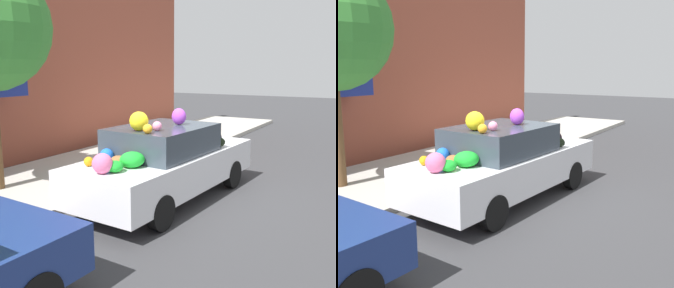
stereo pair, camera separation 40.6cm
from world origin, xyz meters
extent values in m
plane|color=#38383A|center=(0.00, 0.00, 0.00)|extent=(60.00, 60.00, 0.00)
cube|color=#B2ADA3|center=(0.00, 2.70, 0.07)|extent=(24.00, 3.20, 0.14)
cube|color=#9E4C38|center=(0.00, 4.95, 3.04)|extent=(18.00, 0.30, 6.07)
cylinder|color=red|center=(1.67, 1.73, 0.42)|extent=(0.20, 0.20, 0.55)
sphere|color=red|center=(1.67, 1.73, 0.75)|extent=(0.18, 0.18, 0.18)
cube|color=silver|center=(0.00, -0.10, 0.62)|extent=(4.53, 1.91, 0.65)
cube|color=#333D47|center=(-0.18, -0.09, 1.21)|extent=(2.08, 1.58, 0.53)
cylinder|color=black|center=(1.42, 0.59, 0.30)|extent=(0.60, 0.21, 0.59)
cylinder|color=black|center=(1.33, -0.94, 0.30)|extent=(0.60, 0.21, 0.59)
cylinder|color=black|center=(-1.33, 0.74, 0.30)|extent=(0.60, 0.21, 0.59)
cylinder|color=black|center=(-1.42, -0.79, 0.30)|extent=(0.60, 0.21, 0.59)
sphere|color=pink|center=(-0.71, -0.29, 1.56)|extent=(0.20, 0.20, 0.17)
ellipsoid|color=purple|center=(0.15, -0.25, 1.64)|extent=(0.26, 0.29, 0.32)
sphere|color=white|center=(1.83, 0.24, 1.09)|extent=(0.35, 0.35, 0.29)
sphere|color=yellow|center=(0.96, -0.60, 1.08)|extent=(0.35, 0.35, 0.26)
ellipsoid|color=red|center=(1.40, 0.21, 1.02)|extent=(0.26, 0.29, 0.15)
ellipsoid|color=purple|center=(1.80, 0.06, 1.09)|extent=(0.41, 0.39, 0.29)
ellipsoid|color=brown|center=(-1.34, 0.08, 1.03)|extent=(0.28, 0.33, 0.17)
ellipsoid|color=green|center=(-1.72, -0.12, 1.04)|extent=(0.38, 0.37, 0.18)
ellipsoid|color=green|center=(-1.34, -0.19, 1.08)|extent=(0.55, 0.54, 0.26)
ellipsoid|color=yellow|center=(1.22, 0.15, 1.03)|extent=(0.20, 0.18, 0.17)
sphere|color=yellow|center=(-0.86, -0.01, 1.65)|extent=(0.47, 0.47, 0.33)
ellipsoid|color=black|center=(0.96, -0.75, 1.05)|extent=(0.38, 0.38, 0.21)
sphere|color=pink|center=(-1.89, -0.02, 1.11)|extent=(0.44, 0.44, 0.32)
sphere|color=#F8A222|center=(-1.05, -0.31, 1.56)|extent=(0.20, 0.20, 0.16)
sphere|color=orange|center=(-1.64, 0.48, 1.02)|extent=(0.17, 0.17, 0.16)
sphere|color=#EAA40D|center=(1.41, -0.37, 1.10)|extent=(0.41, 0.41, 0.32)
ellipsoid|color=purple|center=(1.26, -0.55, 1.02)|extent=(0.27, 0.23, 0.14)
sphere|color=black|center=(1.17, -0.58, 1.09)|extent=(0.34, 0.34, 0.29)
ellipsoid|color=white|center=(0.92, -0.08, 1.04)|extent=(0.32, 0.30, 0.19)
sphere|color=blue|center=(-1.25, 0.41, 1.06)|extent=(0.34, 0.34, 0.24)
sphere|color=black|center=(1.27, 0.45, 1.05)|extent=(0.23, 0.23, 0.22)
ellipsoid|color=red|center=(1.29, 0.01, 1.04)|extent=(0.33, 0.35, 0.19)
camera|label=1|loc=(-6.48, -3.85, 2.56)|focal=42.00mm
camera|label=2|loc=(-6.27, -4.20, 2.56)|focal=42.00mm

